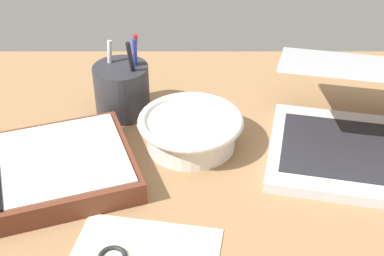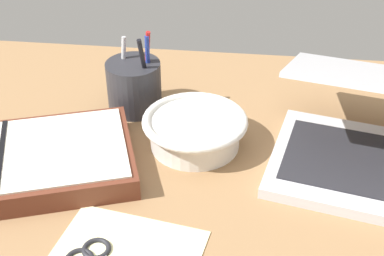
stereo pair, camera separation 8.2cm
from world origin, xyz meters
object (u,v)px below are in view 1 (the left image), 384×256
(pen_cup, at_px, (123,89))
(planner, at_px, (0,179))
(laptop, at_px, (374,125))
(bowl, at_px, (191,129))

(pen_cup, xyz_separation_m, planner, (-0.16, -0.22, -0.03))
(laptop, height_order, pen_cup, laptop)
(pen_cup, bearing_deg, bowl, -40.37)
(bowl, height_order, pen_cup, pen_cup)
(laptop, bearing_deg, bowl, -171.00)
(laptop, bearing_deg, pen_cup, 176.04)
(bowl, distance_m, pen_cup, 0.16)
(laptop, height_order, bowl, laptop)
(laptop, xyz_separation_m, bowl, (-0.30, 0.02, -0.02))
(laptop, distance_m, planner, 0.59)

